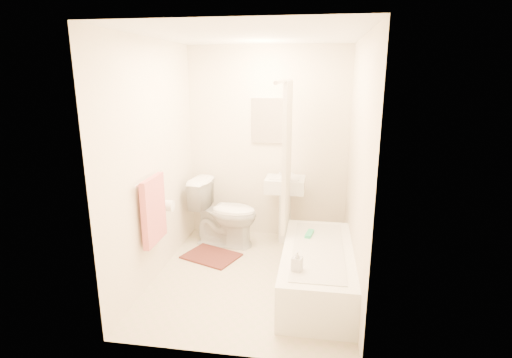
% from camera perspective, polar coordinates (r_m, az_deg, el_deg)
% --- Properties ---
extents(floor, '(2.40, 2.40, 0.00)m').
position_cam_1_polar(floor, '(4.30, -0.53, -13.85)').
color(floor, beige).
rests_on(floor, ground).
extents(ceiling, '(2.40, 2.40, 0.00)m').
position_cam_1_polar(ceiling, '(3.79, -0.63, 19.91)').
color(ceiling, white).
rests_on(ceiling, ground).
extents(wall_back, '(2.00, 0.02, 2.40)m').
position_cam_1_polar(wall_back, '(5.03, 1.69, 4.96)').
color(wall_back, beige).
rests_on(wall_back, ground).
extents(wall_left, '(0.02, 2.40, 2.40)m').
position_cam_1_polar(wall_left, '(4.15, -14.33, 2.34)').
color(wall_left, beige).
rests_on(wall_left, ground).
extents(wall_right, '(0.02, 2.40, 2.40)m').
position_cam_1_polar(wall_right, '(3.84, 14.32, 1.34)').
color(wall_right, beige).
rests_on(wall_right, ground).
extents(mirror, '(0.40, 0.03, 0.55)m').
position_cam_1_polar(mirror, '(4.97, 1.68, 8.32)').
color(mirror, white).
rests_on(mirror, wall_back).
extents(curtain_rod, '(0.03, 1.70, 0.03)m').
position_cam_1_polar(curtain_rod, '(3.83, 4.21, 13.83)').
color(curtain_rod, silver).
rests_on(curtain_rod, wall_back).
extents(shower_curtain, '(0.04, 0.80, 1.55)m').
position_cam_1_polar(shower_curtain, '(4.32, 4.46, 3.51)').
color(shower_curtain, silver).
rests_on(shower_curtain, curtain_rod).
extents(towel_bar, '(0.02, 0.60, 0.02)m').
position_cam_1_polar(towel_bar, '(3.94, -15.11, 0.11)').
color(towel_bar, silver).
rests_on(towel_bar, wall_left).
extents(towel, '(0.06, 0.45, 0.66)m').
position_cam_1_polar(towel, '(4.01, -14.41, -4.32)').
color(towel, '#CC7266').
rests_on(towel, towel_bar).
extents(toilet_paper, '(0.11, 0.12, 0.12)m').
position_cam_1_polar(toilet_paper, '(4.36, -12.45, -3.76)').
color(toilet_paper, white).
rests_on(toilet_paper, wall_left).
extents(toilet, '(0.88, 0.58, 0.81)m').
position_cam_1_polar(toilet, '(4.94, -4.50, -4.85)').
color(toilet, silver).
rests_on(toilet, floor).
extents(sink, '(0.47, 0.38, 0.92)m').
position_cam_1_polar(sink, '(4.95, 4.13, -4.09)').
color(sink, silver).
rests_on(sink, floor).
extents(bathtub, '(0.67, 1.53, 0.43)m').
position_cam_1_polar(bathtub, '(4.03, 8.74, -12.72)').
color(bathtub, white).
rests_on(bathtub, floor).
extents(bath_mat, '(0.72, 0.64, 0.02)m').
position_cam_1_polar(bath_mat, '(4.75, -6.40, -10.87)').
color(bath_mat, '#4B2B1D').
rests_on(bath_mat, floor).
extents(soap_bottle, '(0.10, 0.10, 0.19)m').
position_cam_1_polar(soap_bottle, '(3.48, 5.90, -11.58)').
color(soap_bottle, white).
rests_on(soap_bottle, bathtub).
extents(scrub_brush, '(0.10, 0.21, 0.04)m').
position_cam_1_polar(scrub_brush, '(4.22, 7.63, -7.81)').
color(scrub_brush, '#30C07A').
rests_on(scrub_brush, bathtub).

